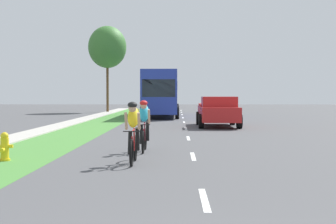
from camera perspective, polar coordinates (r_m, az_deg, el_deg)
The scene contains 10 objects.
ground_plane at distance 23.67m, azimuth 2.16°, elevation -2.16°, with size 120.00×120.00×0.00m, color #4C4C4F.
grass_verge at distance 24.10m, azimuth -9.86°, elevation -2.11°, with size 2.56×70.00×0.01m, color #478438.
sidewalk_concrete at distance 24.53m, azimuth -14.29°, elevation -2.06°, with size 1.29×70.00×0.10m, color #B2ADA3.
lane_markings_center at distance 27.66m, azimuth 2.00°, elevation -1.54°, with size 0.12×52.20×0.01m.
fire_hydrant_yellow at distance 13.45m, azimuth -18.81°, elevation -3.94°, with size 0.44×0.38×0.76m.
cyclist_lead at distance 12.21m, azimuth -4.13°, elevation -2.36°, with size 0.42×1.72×1.58m.
cyclist_trailing at distance 14.77m, azimuth -2.84°, elevation -1.58°, with size 0.42×1.72×1.58m.
pickup_red at distance 26.29m, azimuth 5.94°, elevation 0.06°, with size 2.22×5.10×1.64m.
bus_blue at distance 38.14m, azimuth -0.79°, elevation 2.44°, with size 2.78×11.60×3.48m.
street_tree_far at distance 47.93m, azimuth -7.20°, elevation 7.63°, with size 3.74×3.74×8.46m.
Camera 1 is at (-0.46, -3.60, 1.76)m, focal length 51.43 mm.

